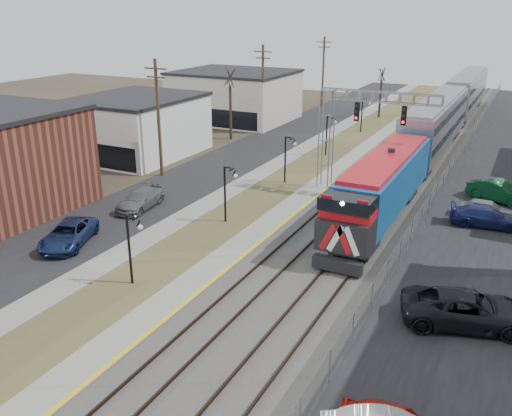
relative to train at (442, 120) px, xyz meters
The scene contains 22 objects.
ground 47.11m from the train, 96.72° to the right, with size 160.00×160.00×0.00m, color #473D2D.
street_west 20.84m from the train, 145.46° to the right, with size 7.00×120.00×0.04m, color black.
sidewalk 17.36m from the train, 136.89° to the right, with size 2.00×120.00×0.08m, color gray.
grass_median 15.34m from the train, 129.07° to the right, with size 4.00×120.00×0.06m, color #4B4D29.
platform 13.67m from the train, 119.05° to the right, with size 2.00×120.00×0.24m, color gray.
ballast_bed 12.12m from the train, 97.30° to the right, with size 8.00×120.00×0.20m, color #595651.
platform_edge 13.25m from the train, 115.65° to the right, with size 0.24×120.00×0.01m, color gold.
track_near 12.49m from the train, 106.65° to the right, with size 1.58×120.00×0.15m.
track_far 11.99m from the train, 90.00° to the right, with size 1.58×120.00×0.15m.
train is the anchor object (origin of this frame).
signal_gantry 19.38m from the train, 102.89° to the right, with size 9.00×1.07×8.15m.
lampposts 29.98m from the train, 108.49° to the right, with size 0.14×62.14×4.00m.
utility_poles 29.59m from the train, 132.66° to the right, with size 0.28×80.28×10.00m.
fence 12.19m from the train, 77.01° to the right, with size 0.04×120.00×1.60m, color gray.
buildings_west 34.76m from the train, 139.67° to the right, with size 14.00×67.00×7.00m.
bare_trees 19.76m from the train, 156.79° to the right, with size 12.30×42.30×5.95m.
car_lot_c 35.60m from the train, 78.77° to the right, with size 2.72×5.91×1.64m, color black.
car_lot_d 22.52m from the train, 72.93° to the right, with size 1.89×4.66×1.35m, color navy.
car_lot_e 20.90m from the train, 71.93° to the right, with size 1.54×3.83×1.30m, color gray.
car_lot_f 17.30m from the train, 65.89° to the right, with size 1.68×4.83×1.59m, color #0E4824.
car_street_a 39.98m from the train, 114.05° to the right, with size 2.29×4.97×1.38m, color #15244C.
car_street_b 33.58m from the train, 119.30° to the right, with size 1.92×4.72×1.37m, color slate.
Camera 1 is at (13.63, -12.00, 13.97)m, focal length 38.00 mm.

